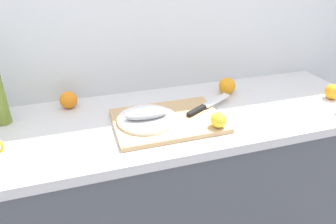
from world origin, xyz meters
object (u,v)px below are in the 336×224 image
cutting_board (168,121)px  fish_fillet (147,114)px  white_plate (147,119)px  lemon_0 (219,120)px  orange_0 (68,100)px  chef_knife (204,107)px

cutting_board → fish_fillet: fish_fillet is taller
white_plate → lemon_0: lemon_0 is taller
white_plate → orange_0: 0.40m
cutting_board → orange_0: (-0.39, 0.27, 0.03)m
chef_knife → lemon_0: bearing=-123.3°
cutting_board → white_plate: bearing=174.9°
white_plate → chef_knife: 0.27m
cutting_board → white_plate: size_ratio=1.86×
orange_0 → lemon_0: bearing=-35.3°
chef_knife → lemon_0: lemon_0 is taller
fish_fillet → orange_0: size_ratio=2.32×
cutting_board → lemon_0: lemon_0 is taller
lemon_0 → orange_0: 0.68m
white_plate → lemon_0: bearing=-27.4°
orange_0 → chef_knife: bearing=-22.0°
lemon_0 → fish_fillet: bearing=152.6°
lemon_0 → orange_0: size_ratio=0.81×
chef_knife → lemon_0: size_ratio=4.25×
cutting_board → chef_knife: chef_knife is taller
chef_knife → fish_fillet: bearing=157.1°
lemon_0 → chef_knife: bearing=86.3°
cutting_board → orange_0: 0.47m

